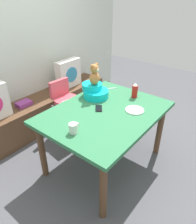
{
  "coord_description": "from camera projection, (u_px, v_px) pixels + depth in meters",
  "views": [
    {
      "loc": [
        -1.57,
        -1.15,
        1.88
      ],
      "look_at": [
        0.0,
        0.1,
        0.69
      ],
      "focal_mm": 33.84,
      "sensor_mm": 36.0,
      "label": 1
    }
  ],
  "objects": [
    {
      "name": "dinner_plate_near",
      "position": [
        135.0,
        110.0,
        2.26
      ],
      "size": [
        0.2,
        0.2,
        0.01
      ],
      "primitive_type": "cylinder",
      "color": "white",
      "rests_on": "dining_table"
    },
    {
      "name": "pillow_floral_right",
      "position": [
        69.0,
        74.0,
        3.39
      ],
      "size": [
        0.44,
        0.15,
        0.44
      ],
      "color": "white",
      "rests_on": "window_bench"
    },
    {
      "name": "book_stack",
      "position": [
        24.0,
        104.0,
        2.92
      ],
      "size": [
        0.2,
        0.14,
        0.06
      ],
      "primitive_type": "cube",
      "color": "#8E388A",
      "rests_on": "window_bench"
    },
    {
      "name": "ground_plane",
      "position": [
        104.0,
        162.0,
        2.63
      ],
      "size": [
        8.0,
        8.0,
        0.0
      ],
      "primitive_type": "plane",
      "color": "#4C4C51"
    },
    {
      "name": "infant_seat_teal",
      "position": [
        95.0,
        91.0,
        2.51
      ],
      "size": [
        0.3,
        0.33,
        0.16
      ],
      "color": "#0DC3CE",
      "rests_on": "dining_table"
    },
    {
      "name": "highchair",
      "position": [
        66.0,
        101.0,
        2.93
      ],
      "size": [
        0.34,
        0.47,
        0.79
      ],
      "color": "#D84C59",
      "rests_on": "ground_plane"
    },
    {
      "name": "table_fork",
      "position": [
        110.0,
        89.0,
        2.74
      ],
      "size": [
        0.14,
        0.12,
        0.01
      ],
      "primitive_type": "cube",
      "rotation": [
        0.0,
        0.0,
        0.89
      ],
      "color": "silver",
      "rests_on": "dining_table"
    },
    {
      "name": "cell_phone",
      "position": [
        99.0,
        108.0,
        2.29
      ],
      "size": [
        0.16,
        0.15,
        0.01
      ],
      "primitive_type": "cube",
      "rotation": [
        0.0,
        0.0,
        2.25
      ],
      "color": "black",
      "rests_on": "dining_table"
    },
    {
      "name": "back_wall",
      "position": [
        14.0,
        38.0,
        2.79
      ],
      "size": [
        4.4,
        0.1,
        2.6
      ],
      "primitive_type": "cube",
      "color": "silver",
      "rests_on": "ground_plane"
    },
    {
      "name": "window_bench",
      "position": [
        38.0,
        114.0,
        3.19
      ],
      "size": [
        2.6,
        0.44,
        0.46
      ],
      "primitive_type": "cube",
      "color": "brown",
      "rests_on": "ground_plane"
    },
    {
      "name": "ketchup_bottle",
      "position": [
        135.0,
        90.0,
        2.49
      ],
      "size": [
        0.07,
        0.07,
        0.18
      ],
      "color": "red",
      "rests_on": "dining_table"
    },
    {
      "name": "teddy_bear",
      "position": [
        95.0,
        75.0,
        2.41
      ],
      "size": [
        0.13,
        0.12,
        0.25
      ],
      "color": "#B5743D",
      "rests_on": "infant_seat_teal"
    },
    {
      "name": "dining_table",
      "position": [
        105.0,
        118.0,
        2.3
      ],
      "size": [
        1.33,
        1.02,
        0.74
      ],
      "color": "#2D7247",
      "rests_on": "ground_plane"
    },
    {
      "name": "coffee_mug",
      "position": [
        73.0,
        128.0,
        1.9
      ],
      "size": [
        0.12,
        0.08,
        0.09
      ],
      "color": "silver",
      "rests_on": "dining_table"
    }
  ]
}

